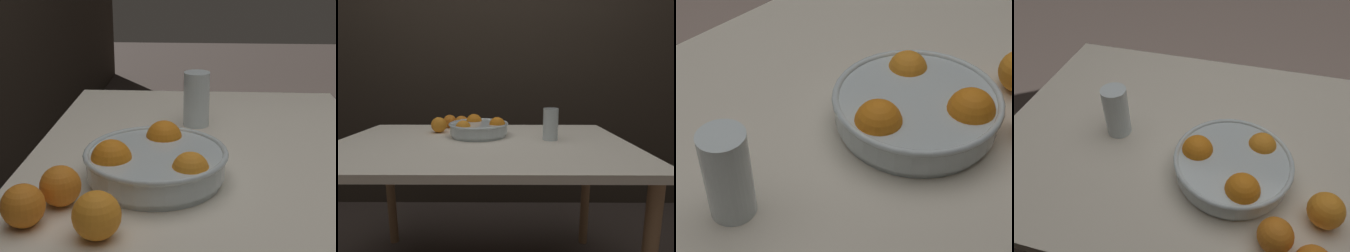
{
  "view_description": "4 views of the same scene",
  "coord_description": "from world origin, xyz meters",
  "views": [
    {
      "loc": [
        -0.88,
        0.04,
        1.17
      ],
      "look_at": [
        0.16,
        0.1,
        0.79
      ],
      "focal_mm": 50.0,
      "sensor_mm": 36.0,
      "label": 1
    },
    {
      "loc": [
        0.12,
        -1.15,
        1.02
      ],
      "look_at": [
        0.11,
        0.08,
        0.8
      ],
      "focal_mm": 28.0,
      "sensor_mm": 36.0,
      "label": 2
    },
    {
      "loc": [
        0.62,
        0.53,
        1.38
      ],
      "look_at": [
        0.12,
        0.07,
        0.8
      ],
      "focal_mm": 60.0,
      "sensor_mm": 36.0,
      "label": 3
    },
    {
      "loc": [
        -0.04,
        0.66,
        1.4
      ],
      "look_at": [
        0.13,
        0.04,
        0.81
      ],
      "focal_mm": 35.0,
      "sensor_mm": 36.0,
      "label": 4
    }
  ],
  "objects": [
    {
      "name": "orange_loose_near_bowl",
      "position": [
        -0.24,
        0.19,
        0.78
      ],
      "size": [
        0.08,
        0.08,
        0.08
      ],
      "primitive_type": "sphere",
      "color": "orange",
      "rests_on": "dining_table"
    },
    {
      "name": "orange_loose_aside",
      "position": [
        -0.13,
        0.28,
        0.78
      ],
      "size": [
        0.08,
        0.08,
        0.08
      ],
      "primitive_type": "sphere",
      "color": "orange",
      "rests_on": "dining_table"
    },
    {
      "name": "orange_loose_front",
      "position": [
        -0.21,
        0.32,
        0.78
      ],
      "size": [
        0.07,
        0.07,
        0.07
      ],
      "primitive_type": "sphere",
      "color": "orange",
      "rests_on": "dining_table"
    },
    {
      "name": "dining_table",
      "position": [
        0.0,
        0.0,
        0.66
      ],
      "size": [
        1.32,
        0.83,
        0.74
      ],
      "color": "beige",
      "rests_on": "ground_plane"
    },
    {
      "name": "juice_glass",
      "position": [
        0.32,
        0.03,
        0.81
      ],
      "size": [
        0.07,
        0.07,
        0.15
      ],
      "color": "#F4A314",
      "rests_on": "dining_table"
    },
    {
      "name": "fruit_bowl",
      "position": [
        -0.02,
        0.12,
        0.78
      ],
      "size": [
        0.29,
        0.29,
        0.1
      ],
      "color": "silver",
      "rests_on": "dining_table"
    }
  ]
}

